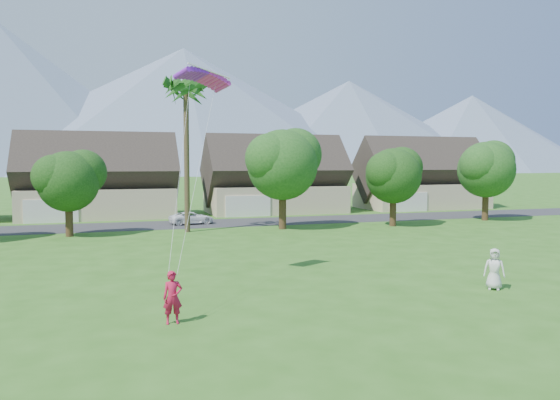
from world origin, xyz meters
name	(u,v)px	position (x,y,z in m)	size (l,w,h in m)	color
ground	(372,335)	(0.00, 0.00, 0.00)	(500.00, 500.00, 0.00)	#2D6019
street	(201,224)	(0.00, 34.00, 0.01)	(90.00, 7.00, 0.01)	#2D2D30
kite_flyer	(173,297)	(-6.13, 3.27, 0.94)	(0.68, 0.45, 1.88)	#BA1539
watcher	(494,269)	(8.17, 4.11, 0.93)	(0.91, 0.59, 1.85)	silver
parked_car	(192,218)	(-0.83, 34.00, 0.57)	(1.88, 4.07, 1.13)	white
mountain_ridge	(144,114)	(10.40, 260.00, 29.07)	(540.00, 240.00, 70.00)	slate
houses_row	(191,183)	(0.49, 42.99, 3.44)	(72.75, 8.19, 8.86)	beige
tree_row	(199,172)	(-1.14, 27.92, 4.89)	(62.27, 6.67, 8.45)	#47301C
fan_palm	(186,86)	(-2.00, 28.50, 11.80)	(3.00, 3.00, 13.80)	#4C3D26
parafoil_kite	(203,76)	(-3.88, 9.68, 9.70)	(2.87, 1.48, 0.50)	purple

